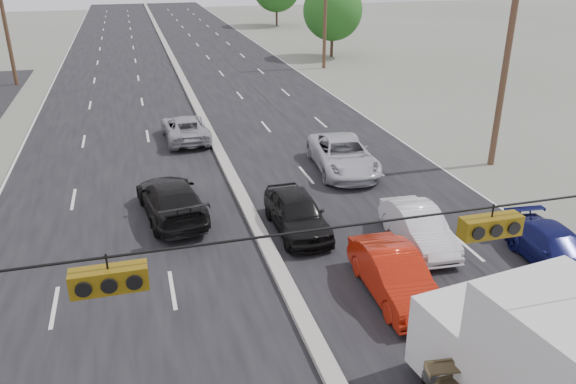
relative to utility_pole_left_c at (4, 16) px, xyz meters
name	(u,v)px	position (x,y,z in m)	size (l,w,h in m)	color
road_surface	(195,106)	(12.50, -10.00, -5.11)	(20.00, 160.00, 0.02)	black
center_median	(195,104)	(12.50, -10.00, -5.01)	(0.50, 160.00, 0.20)	gray
utility_pole_left_c	(4,16)	(0.00, 0.00, 0.00)	(1.60, 0.30, 10.00)	#422D1E
utility_pole_right_b	(507,58)	(25.00, -25.00, 0.00)	(1.60, 0.30, 10.00)	#422D1E
utility_pole_right_c	(325,7)	(25.00, 0.00, 0.00)	(1.60, 0.30, 10.00)	#422D1E
traffic_signals	(485,225)	(13.90, -40.00, 0.39)	(25.00, 0.30, 0.54)	black
tree_right_mid	(333,10)	(27.50, 5.00, -0.77)	(5.60, 5.60, 7.14)	#382619
red_sedan	(395,275)	(15.50, -34.08, -4.40)	(1.50, 4.30, 1.42)	#B11C0A
queue_car_a	(297,213)	(13.90, -29.23, -4.37)	(1.74, 4.33, 1.48)	black
queue_car_b	(418,228)	(17.70, -31.39, -4.43)	(1.44, 4.12, 1.36)	silver
queue_car_c	(343,155)	(17.73, -23.87, -4.34)	(2.54, 5.50, 1.53)	#B9BCC2
queue_car_d	(556,250)	(21.32, -33.96, -4.48)	(1.75, 4.30, 1.25)	#0F124C
oncoming_near	(171,199)	(9.56, -26.79, -4.36)	(2.10, 5.16, 1.50)	black
oncoming_far	(185,128)	(11.10, -17.24, -4.43)	(2.23, 4.84, 1.35)	#96989D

